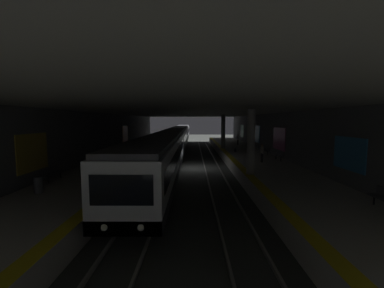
{
  "coord_description": "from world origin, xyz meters",
  "views": [
    {
      "loc": [
        -24.57,
        -0.3,
        4.83
      ],
      "look_at": [
        11.29,
        -0.14,
        1.4
      ],
      "focal_mm": 23.11,
      "sensor_mm": 36.0,
      "label": 1
    }
  ],
  "objects": [
    {
      "name": "backpack_on_floor",
      "position": [
        4.85,
        -5.34,
        1.25
      ],
      "size": [
        0.3,
        0.2,
        0.4
      ],
      "color": "black",
      "rests_on": "platform_left"
    },
    {
      "name": "ground_plane",
      "position": [
        0.0,
        0.0,
        0.0
      ],
      "size": [
        120.0,
        120.0,
        0.0
      ],
      "primitive_type": "plane",
      "color": "#383A38"
    },
    {
      "name": "wall_right",
      "position": [
        -0.0,
        9.45,
        2.8
      ],
      "size": [
        60.0,
        0.56,
        5.6
      ],
      "color": "slate",
      "rests_on": "ground"
    },
    {
      "name": "wall_left",
      "position": [
        0.05,
        -9.45,
        2.8
      ],
      "size": [
        60.0,
        0.56,
        5.6
      ],
      "color": "slate",
      "rests_on": "ground"
    },
    {
      "name": "person_walking_mid",
      "position": [
        10.22,
        -8.48,
        1.92
      ],
      "size": [
        0.6,
        0.22,
        1.6
      ],
      "color": "#3A3A3A",
      "rests_on": "platform_left"
    },
    {
      "name": "ceiling_slab",
      "position": [
        0.0,
        0.0,
        5.8
      ],
      "size": [
        60.0,
        19.4,
        0.4
      ],
      "color": "#ADAAA3",
      "rests_on": "wall_left"
    },
    {
      "name": "bench_left_mid",
      "position": [
        -1.2,
        -8.53,
        1.57
      ],
      "size": [
        1.7,
        0.47,
        0.86
      ],
      "color": "#262628",
      "rests_on": "platform_left"
    },
    {
      "name": "trash_bin",
      "position": [
        -11.97,
        7.8,
        1.48
      ],
      "size": [
        0.44,
        0.44,
        0.85
      ],
      "color": "#595B5E",
      "rests_on": "platform_right"
    },
    {
      "name": "platform_right",
      "position": [
        0.0,
        6.55,
        0.53
      ],
      "size": [
        60.0,
        5.3,
        1.06
      ],
      "color": "beige",
      "rests_on": "ground"
    },
    {
      "name": "pillar_far",
      "position": [
        8.7,
        -4.35,
        3.33
      ],
      "size": [
        0.56,
        0.56,
        4.55
      ],
      "color": "gray",
      "rests_on": "platform_left"
    },
    {
      "name": "bench_left_far",
      "position": [
        3.02,
        -8.53,
        1.57
      ],
      "size": [
        1.7,
        0.47,
        0.86
      ],
      "color": "#262628",
      "rests_on": "platform_left"
    },
    {
      "name": "metro_train",
      "position": [
        12.93,
        2.2,
        2.03
      ],
      "size": [
        58.22,
        2.83,
        3.49
      ],
      "color": "silver",
      "rests_on": "track_right"
    },
    {
      "name": "suitcase_rolling",
      "position": [
        -5.91,
        6.89,
        1.4
      ],
      "size": [
        0.39,
        0.27,
        1.0
      ],
      "color": "black",
      "rests_on": "platform_right"
    },
    {
      "name": "platform_left",
      "position": [
        0.0,
        -6.55,
        0.53
      ],
      "size": [
        60.0,
        5.3,
        1.06
      ],
      "color": "beige",
      "rests_on": "ground"
    },
    {
      "name": "person_waiting_near",
      "position": [
        13.69,
        -7.27,
        1.9
      ],
      "size": [
        0.6,
        0.22,
        1.58
      ],
      "color": "black",
      "rests_on": "platform_left"
    },
    {
      "name": "bench_right_mid",
      "position": [
        1.85,
        8.53,
        1.57
      ],
      "size": [
        1.7,
        0.47,
        0.86
      ],
      "color": "#262628",
      "rests_on": "platform_right"
    },
    {
      "name": "bench_right_near",
      "position": [
        -9.28,
        8.53,
        1.57
      ],
      "size": [
        1.7,
        0.47,
        0.86
      ],
      "color": "#262628",
      "rests_on": "platform_right"
    },
    {
      "name": "track_left",
      "position": [
        0.0,
        -2.2,
        0.08
      ],
      "size": [
        60.0,
        1.53,
        0.16
      ],
      "color": "gray",
      "rests_on": "ground"
    },
    {
      "name": "pillar_near",
      "position": [
        -7.34,
        -4.35,
        3.33
      ],
      "size": [
        0.56,
        0.56,
        4.55
      ],
      "color": "gray",
      "rests_on": "platform_left"
    },
    {
      "name": "person_standing_far",
      "position": [
        -2.36,
        -6.55,
        1.95
      ],
      "size": [
        0.6,
        0.23,
        1.65
      ],
      "color": "#2F2F2F",
      "rests_on": "platform_left"
    },
    {
      "name": "track_right",
      "position": [
        0.0,
        2.2,
        0.08
      ],
      "size": [
        60.0,
        1.53,
        0.16
      ],
      "color": "gray",
      "rests_on": "ground"
    }
  ]
}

